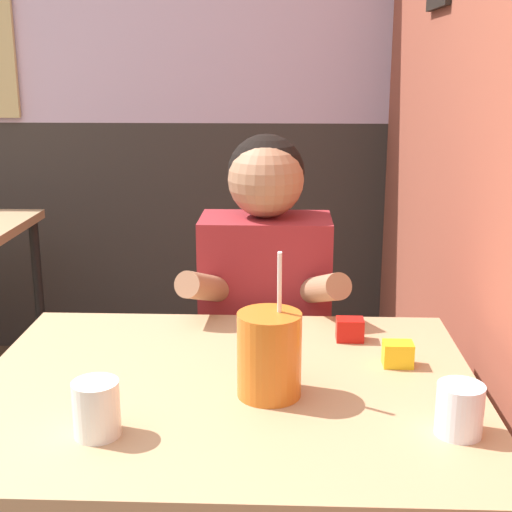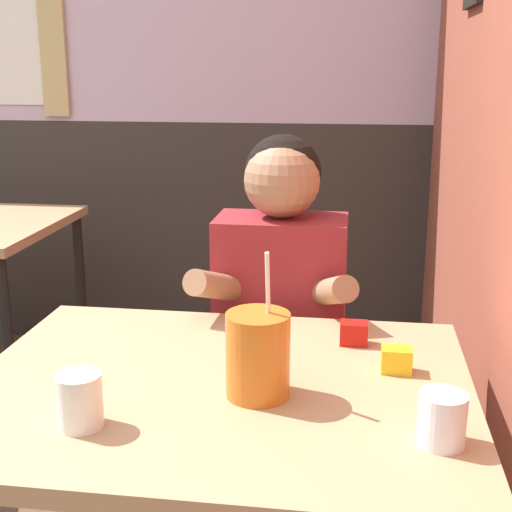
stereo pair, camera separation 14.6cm
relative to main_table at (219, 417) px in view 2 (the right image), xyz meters
The scene contains 9 objects.
brick_wall_right 1.25m from the main_table, 55.45° to the left, with size 0.08×4.27×2.70m.
back_wall 2.34m from the main_table, 114.48° to the left, with size 5.96×0.09×2.70m.
main_table is the anchor object (origin of this frame).
person_seated 0.56m from the main_table, 83.86° to the left, with size 0.42×0.40×1.19m.
cocktail_pitcher 0.18m from the main_table, 27.86° to the right, with size 0.12×0.12×0.28m.
glass_near_pitcher 0.45m from the main_table, 23.77° to the right, with size 0.08×0.08×0.09m.
glass_center 0.31m from the main_table, 134.25° to the right, with size 0.08×0.08×0.09m.
condiment_ketchup 0.36m from the main_table, 42.51° to the left, with size 0.06×0.04×0.05m.
condiment_mustard 0.37m from the main_table, 16.22° to the left, with size 0.06×0.04×0.05m.
Camera 2 is at (1.16, -0.98, 1.36)m, focal length 50.00 mm.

